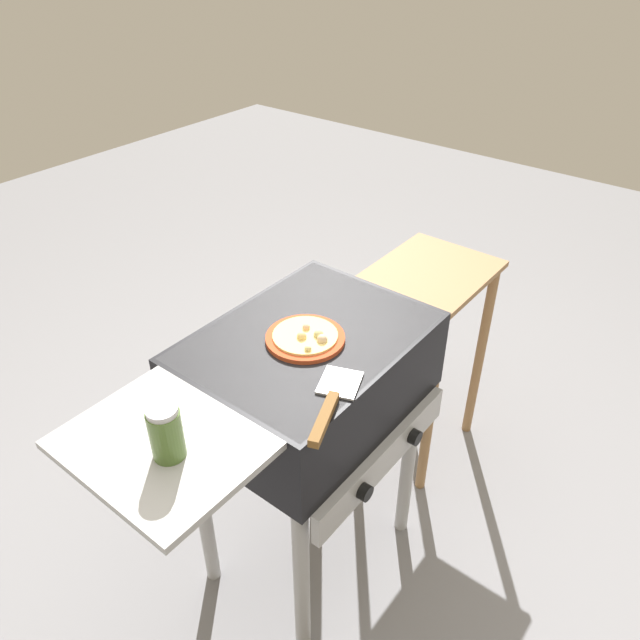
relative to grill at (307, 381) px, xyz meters
name	(u,v)px	position (x,y,z in m)	size (l,w,h in m)	color
ground_plane	(311,549)	(0.01, 0.00, -0.76)	(8.00, 8.00, 0.00)	gray
grill	(307,381)	(0.00, 0.00, 0.00)	(0.96, 0.53, 0.90)	black
pizza_cheese	(306,337)	(-0.01, -0.01, 0.15)	(0.20, 0.20, 0.04)	#C64723
sauce_jar	(166,432)	(-0.48, -0.04, 0.20)	(0.07, 0.07, 0.12)	#4C6B2D
spatula	(331,403)	(-0.16, -0.20, 0.15)	(0.26, 0.15, 0.02)	#B7BABF
prep_table	(425,326)	(0.67, 0.00, -0.19)	(0.44, 0.36, 0.80)	olive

